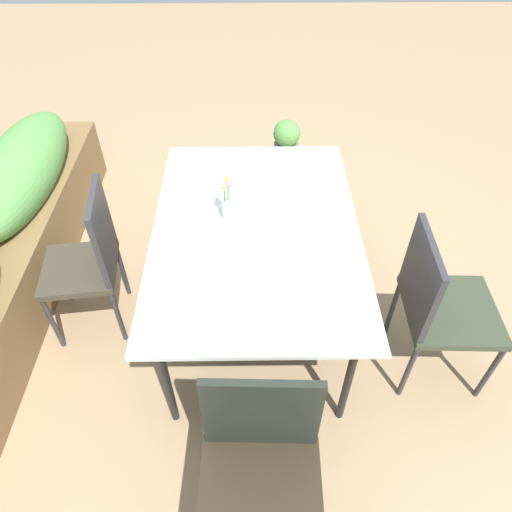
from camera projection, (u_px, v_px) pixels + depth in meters
The scene contains 7 objects.
ground_plane at pixel (246, 309), 2.97m from camera, with size 12.00×12.00×0.00m, color #9E7F5B.
dining_table at pixel (256, 234), 2.46m from camera, with size 1.56×1.07×0.72m.
chair_far_side at pixel (90, 257), 2.56m from camera, with size 0.45×0.45×0.93m.
chair_end_left at pixel (261, 470), 1.75m from camera, with size 0.48×0.48×0.93m.
chair_near_left at pixel (439, 302), 2.33m from camera, with size 0.47×0.47×0.92m.
flower_vase at pixel (227, 201), 2.41m from camera, with size 0.05×0.06×0.26m.
potted_plant at pixel (286, 143), 3.94m from camera, with size 0.22×0.22×0.43m.
Camera 1 is at (-1.86, -0.04, 2.34)m, focal length 32.89 mm.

